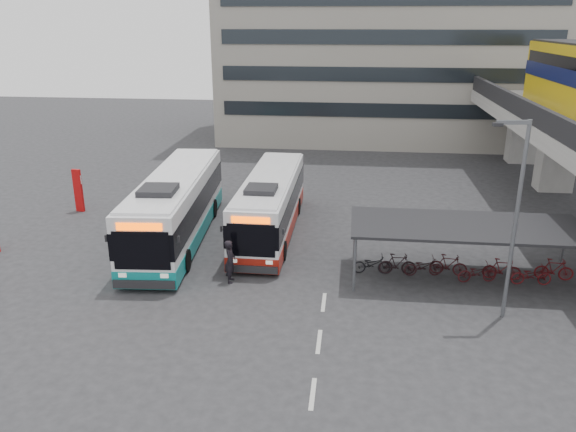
# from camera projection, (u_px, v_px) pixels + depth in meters

# --- Properties ---
(ground) EXTENTS (120.00, 120.00, 0.00)m
(ground) POSITION_uv_depth(u_px,v_px,m) (263.00, 299.00, 23.23)
(ground) COLOR #28282B
(ground) RESTS_ON ground
(bike_shelter) EXTENTS (10.00, 4.00, 2.54)m
(bike_shelter) POSITION_uv_depth(u_px,v_px,m) (464.00, 251.00, 24.68)
(bike_shelter) COLOR #595B60
(bike_shelter) RESTS_ON ground
(office_block) EXTENTS (30.00, 15.00, 25.00)m
(office_block) POSITION_uv_depth(u_px,v_px,m) (386.00, 2.00, 52.19)
(office_block) COLOR gray
(office_block) RESTS_ON ground
(road_markings) EXTENTS (0.15, 7.60, 0.01)m
(road_markings) POSITION_uv_depth(u_px,v_px,m) (319.00, 342.00, 20.14)
(road_markings) COLOR beige
(road_markings) RESTS_ON ground
(bus_main) EXTENTS (2.58, 11.51, 3.39)m
(bus_main) POSITION_uv_depth(u_px,v_px,m) (270.00, 205.00, 30.05)
(bus_main) COLOR white
(bus_main) RESTS_ON ground
(bus_teal) EXTENTS (3.71, 12.85, 3.75)m
(bus_teal) POSITION_uv_depth(u_px,v_px,m) (177.00, 207.00, 29.08)
(bus_teal) COLOR white
(bus_teal) RESTS_ON ground
(pedestrian) EXTENTS (0.51, 0.73, 1.94)m
(pedestrian) POSITION_uv_depth(u_px,v_px,m) (230.00, 261.00, 24.47)
(pedestrian) COLOR black
(pedestrian) RESTS_ON ground
(lamp_post) EXTENTS (1.35, 0.33, 7.68)m
(lamp_post) POSITION_uv_depth(u_px,v_px,m) (515.00, 210.00, 20.41)
(lamp_post) COLOR #595B60
(lamp_post) RESTS_ON ground
(sign_totem_north) EXTENTS (0.56, 0.23, 2.60)m
(sign_totem_north) POSITION_uv_depth(u_px,v_px,m) (78.00, 190.00, 33.47)
(sign_totem_north) COLOR #B40B0C
(sign_totem_north) RESTS_ON ground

